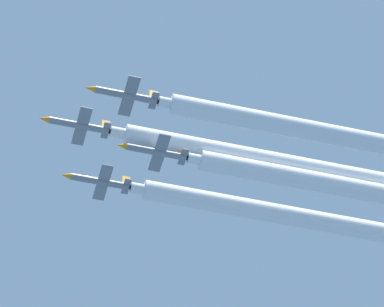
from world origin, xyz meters
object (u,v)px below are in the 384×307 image
object	(u,v)px
jet_lead	(77,125)
jet_right_wingman	(98,181)
jet_left_wingman	(124,95)
jet_slot	(155,152)

from	to	relation	value
jet_lead	jet_right_wingman	distance (m)	11.22
jet_lead	jet_left_wingman	xyz separation A→B (m)	(-9.29, -5.62, -1.61)
jet_left_wingman	jet_right_wingman	xyz separation A→B (m)	(18.94, 0.15, -0.09)
jet_left_wingman	jet_slot	distance (m)	11.54
jet_right_wingman	jet_slot	world-z (taller)	jet_right_wingman
jet_left_wingman	jet_slot	world-z (taller)	jet_left_wingman
jet_right_wingman	jet_left_wingman	bearing A→B (deg)	-179.56
jet_lead	jet_left_wingman	size ratio (longest dim) A/B	1.00
jet_lead	jet_slot	world-z (taller)	jet_lead
jet_right_wingman	jet_slot	bearing A→B (deg)	-144.21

